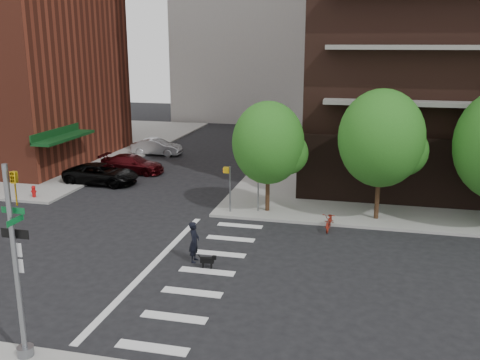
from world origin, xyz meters
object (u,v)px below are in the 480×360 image
(parked_car_maroon, at_px, (132,164))
(dog_walker, at_px, (194,242))
(traffic_signal, at_px, (18,279))
(scooter, at_px, (329,221))
(parked_car_silver, at_px, (157,147))
(parked_car_black, at_px, (101,174))
(fire_hydrant, at_px, (34,191))

(parked_car_maroon, distance_m, dog_walker, 17.49)
(traffic_signal, height_order, scooter, traffic_signal)
(parked_car_silver, relative_size, dog_walker, 2.32)
(traffic_signal, relative_size, parked_car_maroon, 1.27)
(scooter, height_order, dog_walker, dog_walker)
(traffic_signal, xyz_separation_m, parked_car_silver, (-7.73, 29.61, -2.00))
(parked_car_maroon, relative_size, dog_walker, 2.58)
(parked_car_silver, height_order, dog_walker, dog_walker)
(scooter, relative_size, dog_walker, 0.99)
(parked_car_silver, distance_m, scooter, 22.24)
(parked_car_black, relative_size, parked_car_maroon, 1.07)
(traffic_signal, bearing_deg, parked_car_black, 111.47)
(parked_car_black, relative_size, parked_car_silver, 1.19)
(fire_hydrant, relative_size, dog_walker, 0.40)
(traffic_signal, height_order, parked_car_black, traffic_signal)
(traffic_signal, distance_m, parked_car_black, 21.21)
(parked_car_maroon, bearing_deg, dog_walker, -146.36)
(parked_car_maroon, distance_m, scooter, 17.60)
(parked_car_silver, bearing_deg, scooter, -135.97)
(traffic_signal, xyz_separation_m, parked_car_black, (-7.73, 19.65, -1.99))
(traffic_signal, bearing_deg, parked_car_silver, 104.63)
(dog_walker, bearing_deg, parked_car_black, 40.42)
(dog_walker, bearing_deg, parked_car_maroon, 31.13)
(dog_walker, bearing_deg, scooter, -46.78)
(parked_car_maroon, bearing_deg, traffic_signal, -162.80)
(fire_hydrant, xyz_separation_m, parked_car_silver, (2.30, 14.31, 0.15))
(parked_car_black, distance_m, scooter, 16.82)
(parked_car_black, height_order, parked_car_maroon, parked_car_black)
(parked_car_maroon, height_order, parked_car_silver, parked_car_silver)
(scooter, bearing_deg, traffic_signal, -117.00)
(fire_hydrant, xyz_separation_m, dog_walker, (12.64, -6.87, 0.37))
(parked_car_black, bearing_deg, traffic_signal, -157.60)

